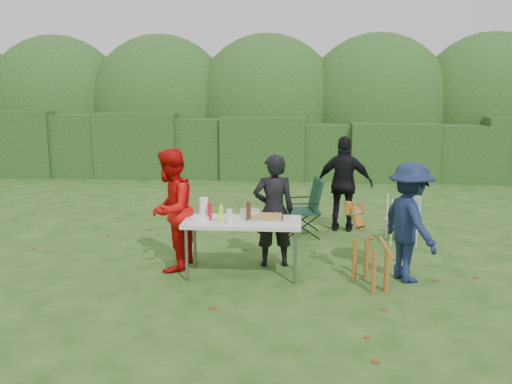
# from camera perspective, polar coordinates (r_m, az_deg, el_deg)

# --- Properties ---
(ground) EXTENTS (80.00, 80.00, 0.00)m
(ground) POSITION_cam_1_polar(r_m,az_deg,el_deg) (7.10, -3.54, -8.94)
(ground) COLOR #1E4211
(hedge_row) EXTENTS (22.00, 1.40, 1.70)m
(hedge_row) POSITION_cam_1_polar(r_m,az_deg,el_deg) (14.72, 0.79, 4.83)
(hedge_row) COLOR #23471C
(hedge_row) RESTS_ON ground
(shrub_backdrop) EXTENTS (20.00, 2.60, 3.20)m
(shrub_backdrop) POSITION_cam_1_polar(r_m,az_deg,el_deg) (16.26, 1.17, 8.05)
(shrub_backdrop) COLOR #3D6628
(shrub_backdrop) RESTS_ON ground
(folding_table) EXTENTS (1.50, 0.70, 0.74)m
(folding_table) POSITION_cam_1_polar(r_m,az_deg,el_deg) (6.96, -1.42, -3.41)
(folding_table) COLOR silver
(folding_table) RESTS_ON ground
(person_cook) EXTENTS (0.62, 0.46, 1.55)m
(person_cook) POSITION_cam_1_polar(r_m,az_deg,el_deg) (7.34, 1.88, -1.97)
(person_cook) COLOR black
(person_cook) RESTS_ON ground
(person_red_jacket) EXTENTS (0.71, 0.86, 1.63)m
(person_red_jacket) POSITION_cam_1_polar(r_m,az_deg,el_deg) (7.28, -8.97, -1.87)
(person_red_jacket) COLOR red
(person_red_jacket) RESTS_ON ground
(person_black_puffy) EXTENTS (0.99, 0.52, 1.62)m
(person_black_puffy) POSITION_cam_1_polar(r_m,az_deg,el_deg) (9.28, 9.28, 0.84)
(person_black_puffy) COLOR black
(person_black_puffy) RESTS_ON ground
(child) EXTENTS (0.90, 1.12, 1.51)m
(child) POSITION_cam_1_polar(r_m,az_deg,el_deg) (7.04, 15.86, -3.09)
(child) COLOR #132044
(child) RESTS_ON ground
(dog) EXTENTS (0.73, 1.05, 0.92)m
(dog) POSITION_cam_1_polar(r_m,az_deg,el_deg) (6.81, 11.98, -5.94)
(dog) COLOR #98591E
(dog) RESTS_ON ground
(camping_chair) EXTENTS (0.71, 0.71, 0.96)m
(camping_chair) POSITION_cam_1_polar(r_m,az_deg,el_deg) (8.89, 4.90, -1.64)
(camping_chair) COLOR #153323
(camping_chair) RESTS_ON ground
(lawn_chair) EXTENTS (0.57, 0.57, 0.77)m
(lawn_chair) POSITION_cam_1_polar(r_m,az_deg,el_deg) (8.81, 15.09, -2.75)
(lawn_chair) COLOR #336AAE
(lawn_chair) RESTS_ON ground
(food_tray) EXTENTS (0.45, 0.30, 0.02)m
(food_tray) POSITION_cam_1_polar(r_m,az_deg,el_deg) (7.01, 1.07, -2.77)
(food_tray) COLOR #B7B7BA
(food_tray) RESTS_ON folding_table
(focaccia_bread) EXTENTS (0.40, 0.26, 0.04)m
(focaccia_bread) POSITION_cam_1_polar(r_m,az_deg,el_deg) (7.01, 1.07, -2.54)
(focaccia_bread) COLOR #AD863F
(focaccia_bread) RESTS_ON food_tray
(mustard_bottle) EXTENTS (0.06, 0.06, 0.20)m
(mustard_bottle) POSITION_cam_1_polar(r_m,az_deg,el_deg) (6.81, -3.70, -2.43)
(mustard_bottle) COLOR #F0FF34
(mustard_bottle) RESTS_ON folding_table
(ketchup_bottle) EXTENTS (0.06, 0.06, 0.22)m
(ketchup_bottle) POSITION_cam_1_polar(r_m,az_deg,el_deg) (6.95, -4.90, -2.10)
(ketchup_bottle) COLOR #B41520
(ketchup_bottle) RESTS_ON folding_table
(beer_bottle) EXTENTS (0.06, 0.06, 0.24)m
(beer_bottle) POSITION_cam_1_polar(r_m,az_deg,el_deg) (6.89, -0.79, -2.08)
(beer_bottle) COLOR #47230F
(beer_bottle) RESTS_ON folding_table
(paper_towel_roll) EXTENTS (0.12, 0.12, 0.26)m
(paper_towel_roll) POSITION_cam_1_polar(r_m,az_deg,el_deg) (7.10, -5.51, -1.65)
(paper_towel_roll) COLOR white
(paper_towel_roll) RESTS_ON folding_table
(cup_stack) EXTENTS (0.08, 0.08, 0.18)m
(cup_stack) POSITION_cam_1_polar(r_m,az_deg,el_deg) (6.77, -2.82, -2.59)
(cup_stack) COLOR white
(cup_stack) RESTS_ON folding_table
(pasta_bowl) EXTENTS (0.26, 0.26, 0.10)m
(pasta_bowl) POSITION_cam_1_polar(r_m,az_deg,el_deg) (7.10, -0.65, -2.27)
(pasta_bowl) COLOR silver
(pasta_bowl) RESTS_ON folding_table
(plate_stack) EXTENTS (0.24, 0.24, 0.05)m
(plate_stack) POSITION_cam_1_polar(r_m,az_deg,el_deg) (6.98, -5.87, -2.76)
(plate_stack) COLOR white
(plate_stack) RESTS_ON folding_table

